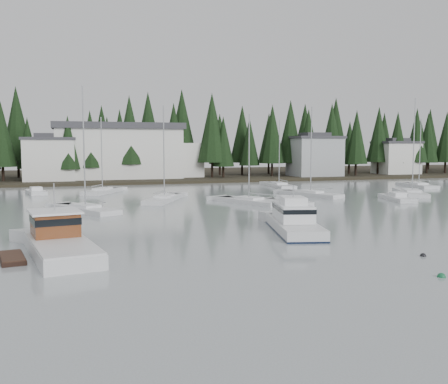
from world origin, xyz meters
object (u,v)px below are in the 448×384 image
(sailboat_1, at_px, (279,186))
(lobster_boat_brown, at_px, (58,245))
(sailboat_4, at_px, (164,200))
(sailboat_3, at_px, (412,194))
(sailboat_0, at_px, (249,203))
(sailboat_9, at_px, (86,211))
(runabout_1, at_px, (287,203))
(house_east_a, at_px, (315,155))
(sailboat_8, at_px, (103,193))
(house_west, at_px, (49,158))
(harbor_inn, at_px, (129,152))
(cabin_cruiser_center, at_px, (294,223))
(sailboat_6, at_px, (310,195))
(house_east_b, at_px, (396,157))
(runabout_4, at_px, (398,199))
(runabout_3, at_px, (36,193))
(sailboat_7, at_px, (419,187))

(sailboat_1, bearing_deg, lobster_boat_brown, 146.24)
(sailboat_4, bearing_deg, sailboat_3, -68.16)
(sailboat_4, bearing_deg, sailboat_1, -28.33)
(sailboat_0, height_order, sailboat_9, sailboat_9)
(sailboat_9, relative_size, runabout_1, 1.94)
(sailboat_0, bearing_deg, runabout_1, -150.47)
(house_east_a, bearing_deg, sailboat_9, -138.71)
(sailboat_3, distance_m, sailboat_8, 44.53)
(house_west, xyz_separation_m, harbor_inn, (15.04, 3.34, 1.12))
(cabin_cruiser_center, relative_size, sailboat_6, 0.82)
(house_east_a, relative_size, house_east_b, 1.11)
(sailboat_4, relative_size, runabout_4, 1.72)
(sailboat_6, xyz_separation_m, sailboat_8, (-27.31, 12.83, -0.01))
(harbor_inn, bearing_deg, runabout_4, -59.04)
(harbor_inn, distance_m, cabin_cruiser_center, 65.40)
(harbor_inn, xyz_separation_m, sailboat_0, (9.26, -45.03, -5.72))
(house_east_b, height_order, runabout_3, house_east_b)
(sailboat_3, bearing_deg, sailboat_8, 95.15)
(sailboat_0, bearing_deg, house_west, 4.38)
(sailboat_6, distance_m, sailboat_7, 25.75)
(runabout_1, height_order, runabout_4, same)
(sailboat_6, distance_m, runabout_1, 11.26)
(runabout_3, bearing_deg, sailboat_8, -110.55)
(sailboat_7, relative_size, runabout_4, 1.62)
(house_east_b, relative_size, runabout_3, 1.62)
(sailboat_0, distance_m, sailboat_1, 25.20)
(house_east_b, bearing_deg, sailboat_6, -137.74)
(harbor_inn, height_order, sailboat_4, sailboat_4)
(house_west, xyz_separation_m, house_east_a, (54.00, -1.00, 0.25))
(sailboat_1, relative_size, sailboat_4, 0.95)
(harbor_inn, relative_size, sailboat_3, 2.10)
(runabout_4, bearing_deg, sailboat_9, 103.07)
(house_west, height_order, sailboat_6, sailboat_6)
(sailboat_6, distance_m, sailboat_9, 31.33)
(lobster_boat_brown, xyz_separation_m, sailboat_7, (56.92, 37.55, -0.51))
(sailboat_6, relative_size, runabout_1, 1.82)
(lobster_boat_brown, distance_m, sailboat_7, 68.19)
(runabout_4, bearing_deg, house_east_b, -22.20)
(house_east_a, bearing_deg, lobster_boat_brown, -128.56)
(harbor_inn, distance_m, sailboat_9, 48.54)
(sailboat_9, xyz_separation_m, runabout_4, (38.32, -0.30, 0.06))
(sailboat_6, bearing_deg, house_west, 23.19)
(runabout_1, distance_m, runabout_4, 15.40)
(sailboat_7, relative_size, runabout_3, 1.99)
(sailboat_1, relative_size, runabout_3, 2.01)
(lobster_boat_brown, distance_m, sailboat_4, 31.52)
(house_east_b, relative_size, sailboat_3, 0.68)
(cabin_cruiser_center, xyz_separation_m, sailboat_6, (14.55, 25.78, -0.57))
(house_east_b, bearing_deg, sailboat_0, -140.45)
(sailboat_0, distance_m, sailboat_9, 19.21)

